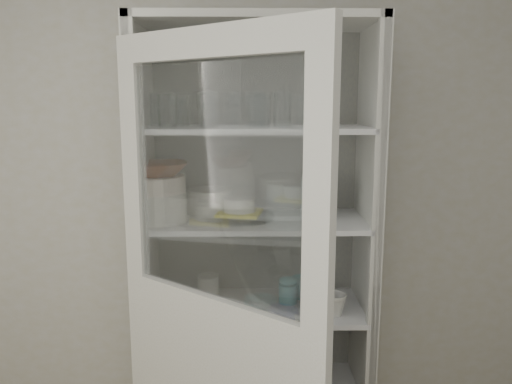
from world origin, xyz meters
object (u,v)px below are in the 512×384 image
at_px(goblet_0, 208,106).
at_px(measuring_cups, 206,306).
at_px(terracotta_bowl, 159,169).
at_px(mug_white, 334,304).
at_px(mug_teal, 302,288).
at_px(white_canister, 208,288).
at_px(plate_stack_front, 160,207).
at_px(goblet_2, 252,107).
at_px(goblet_3, 322,105).
at_px(white_ramekin, 240,205).
at_px(glass_platter, 240,216).
at_px(grey_bowl_stack, 318,196).
at_px(cupboard_door, 216,358).
at_px(goblet_1, 237,107).
at_px(mug_blue, 315,300).
at_px(cream_bowl, 159,184).
at_px(yellow_trivet, 240,213).
at_px(teal_jar, 288,291).
at_px(tin_box, 280,380).
at_px(plate_stack_back, 210,201).
at_px(cream_dish, 234,382).
at_px(pantry_cabinet, 256,282).

xyz_separation_m(goblet_0, measuring_cups, (-0.01, -0.15, -0.86)).
distance_m(terracotta_bowl, mug_white, 0.95).
distance_m(mug_teal, white_canister, 0.44).
height_order(plate_stack_front, mug_teal, plate_stack_front).
distance_m(goblet_2, goblet_3, 0.31).
distance_m(goblet_2, white_ramekin, 0.44).
bearing_deg(glass_platter, grey_bowl_stack, 5.19).
distance_m(cupboard_door, goblet_1, 1.05).
relative_size(glass_platter, mug_blue, 2.34).
relative_size(cream_bowl, yellow_trivet, 1.24).
bearing_deg(teal_jar, goblet_1, 163.98).
bearing_deg(glass_platter, plate_stack_front, -171.08).
xyz_separation_m(goblet_1, cream_bowl, (-0.33, -0.14, -0.32)).
distance_m(yellow_trivet, white_canister, 0.40).
bearing_deg(teal_jar, white_ramekin, -174.84).
bearing_deg(grey_bowl_stack, tin_box, -165.40).
relative_size(plate_stack_back, mug_white, 2.07).
bearing_deg(teal_jar, cream_bowl, -172.55).
relative_size(goblet_0, plate_stack_front, 0.72).
relative_size(glass_platter, cream_dish, 1.42).
bearing_deg(pantry_cabinet, mug_blue, -30.13).
distance_m(goblet_1, glass_platter, 0.48).
xyz_separation_m(goblet_1, yellow_trivet, (0.01, -0.09, -0.46)).
height_order(yellow_trivet, mug_teal, yellow_trivet).
height_order(terracotta_bowl, tin_box, terracotta_bowl).
bearing_deg(pantry_cabinet, white_canister, -177.21).
distance_m(cream_bowl, mug_white, 0.91).
relative_size(goblet_2, cream_dish, 0.73).
distance_m(goblet_1, yellow_trivet, 0.46).
height_order(mug_blue, cream_dish, mug_blue).
bearing_deg(plate_stack_front, goblet_2, 23.99).
distance_m(plate_stack_back, white_canister, 0.40).
height_order(pantry_cabinet, measuring_cups, pantry_cabinet).
xyz_separation_m(pantry_cabinet, plate_stack_back, (-0.21, 0.04, 0.38)).
bearing_deg(plate_stack_back, grey_bowl_stack, -8.42).
bearing_deg(mug_blue, mug_white, -30.51).
bearing_deg(measuring_cups, tin_box, 11.37).
distance_m(goblet_0, glass_platter, 0.50).
relative_size(pantry_cabinet, cream_bowl, 9.35).
bearing_deg(grey_bowl_stack, cupboard_door, -128.19).
distance_m(glass_platter, cream_dish, 0.78).
bearing_deg(white_canister, mug_blue, -16.17).
xyz_separation_m(goblet_2, cream_bowl, (-0.39, -0.18, -0.32)).
bearing_deg(mug_teal, goblet_2, -175.72).
bearing_deg(cream_bowl, glass_platter, 8.92).
height_order(plate_stack_back, white_canister, plate_stack_back).
height_order(grey_bowl_stack, measuring_cups, grey_bowl_stack).
bearing_deg(white_canister, goblet_3, 2.85).
distance_m(cupboard_door, goblet_0, 1.05).
distance_m(white_ramekin, mug_white, 0.59).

